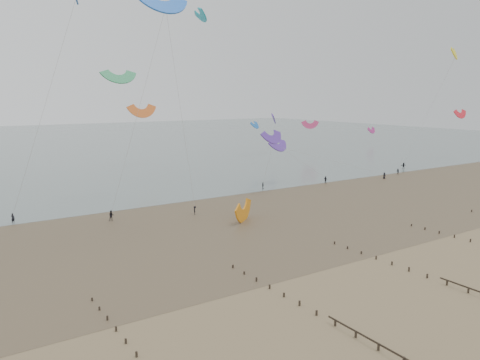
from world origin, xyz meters
name	(u,v)px	position (x,y,z in m)	size (l,w,h in m)	color
ground	(380,275)	(0.00, 0.00, 0.00)	(500.00, 500.00, 0.00)	brown
sea_and_shore	(213,219)	(-4.08, 34.40, 0.01)	(500.00, 665.00, 0.03)	#475654
kitesurfer_lead	(13,218)	(-34.52, 51.21, 0.90)	(0.66, 0.43, 1.80)	black
kitesurfers	(297,185)	(27.19, 48.36, 0.88)	(147.92, 16.12, 1.87)	black
grounded_kite	(244,221)	(0.15, 30.61, 0.00)	(7.21, 3.78, 5.49)	orange
kites_airborne	(98,99)	(-7.77, 87.41, 21.21)	(259.69, 125.24, 46.53)	#E53B76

